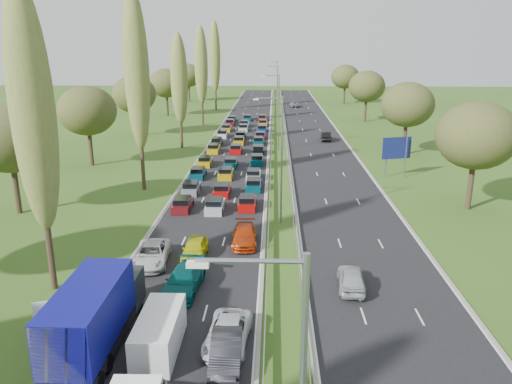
{
  "coord_description": "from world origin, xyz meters",
  "views": [
    {
      "loc": [
        3.76,
        -2.07,
        16.35
      ],
      "look_at": [
        1.93,
        48.27,
        1.5
      ],
      "focal_mm": 35.0,
      "sensor_mm": 36.0,
      "label": 1
    }
  ],
  "objects_px": {
    "blue_lorry": "(96,314)",
    "direction_sign": "(397,150)",
    "white_van_rear": "(160,331)",
    "info_sign": "(47,313)",
    "near_car_2": "(152,254)"
  },
  "relations": [
    {
      "from": "info_sign",
      "to": "white_van_rear",
      "type": "bearing_deg",
      "value": -10.56
    },
    {
      "from": "white_van_rear",
      "to": "blue_lorry",
      "type": "bearing_deg",
      "value": -179.28
    },
    {
      "from": "blue_lorry",
      "to": "info_sign",
      "type": "bearing_deg",
      "value": 158.65
    },
    {
      "from": "near_car_2",
      "to": "blue_lorry",
      "type": "relative_size",
      "value": 0.55
    },
    {
      "from": "blue_lorry",
      "to": "direction_sign",
      "type": "height_order",
      "value": "direction_sign"
    },
    {
      "from": "white_van_rear",
      "to": "direction_sign",
      "type": "distance_m",
      "value": 44.66
    },
    {
      "from": "white_van_rear",
      "to": "direction_sign",
      "type": "xyz_separation_m",
      "value": [
        21.85,
        38.87,
        2.45
      ]
    },
    {
      "from": "blue_lorry",
      "to": "direction_sign",
      "type": "xyz_separation_m",
      "value": [
        25.34,
        38.93,
        1.4
      ]
    },
    {
      "from": "white_van_rear",
      "to": "info_sign",
      "type": "height_order",
      "value": "white_van_rear"
    },
    {
      "from": "near_car_2",
      "to": "direction_sign",
      "type": "height_order",
      "value": "direction_sign"
    },
    {
      "from": "blue_lorry",
      "to": "info_sign",
      "type": "relative_size",
      "value": 4.76
    },
    {
      "from": "direction_sign",
      "to": "info_sign",
      "type": "bearing_deg",
      "value": -127.47
    },
    {
      "from": "blue_lorry",
      "to": "direction_sign",
      "type": "bearing_deg",
      "value": 56.97
    },
    {
      "from": "near_car_2",
      "to": "info_sign",
      "type": "distance_m",
      "value": 10.68
    },
    {
      "from": "blue_lorry",
      "to": "white_van_rear",
      "type": "xyz_separation_m",
      "value": [
        3.49,
        0.06,
        -1.05
      ]
    }
  ]
}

